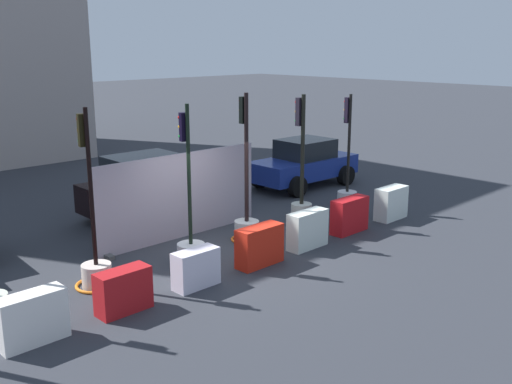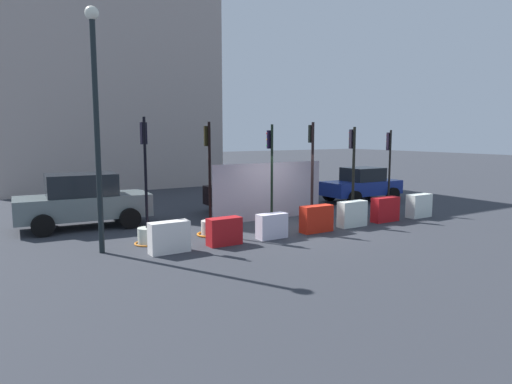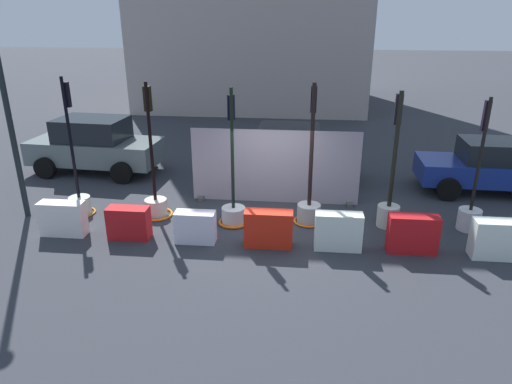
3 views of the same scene
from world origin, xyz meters
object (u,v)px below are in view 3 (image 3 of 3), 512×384
object	(u,v)px
construction_barrier_1	(129,223)
construction_barrier_3	(269,229)
traffic_light_2	(233,205)
construction_barrier_2	(195,227)
traffic_light_5	(471,207)
construction_barrier_6	(496,239)
traffic_light_1	(155,196)
car_blue_estate	(486,167)
traffic_light_4	(390,197)
traffic_light_0	(78,192)
construction_barrier_5	(413,234)
traffic_light_3	(309,201)
construction_barrier_4	(338,231)
car_grey_saloon	(95,145)
car_black_sedan	(294,153)
construction_barrier_0	(63,219)

from	to	relation	value
construction_barrier_1	construction_barrier_3	bearing A→B (deg)	-0.72
traffic_light_2	construction_barrier_2	bearing A→B (deg)	-123.50
traffic_light_5	construction_barrier_6	size ratio (longest dim) A/B	3.25
traffic_light_1	car_blue_estate	distance (m)	9.97
car_blue_estate	construction_barrier_2	bearing A→B (deg)	-152.16
traffic_light_4	traffic_light_0	bearing A→B (deg)	-179.30
traffic_light_5	construction_barrier_2	world-z (taller)	traffic_light_5
car_blue_estate	traffic_light_2	bearing A→B (deg)	-156.86
construction_barrier_5	construction_barrier_6	xyz separation A→B (m)	(1.81, -0.07, -0.00)
traffic_light_1	traffic_light_0	bearing A→B (deg)	-177.21
traffic_light_3	construction_barrier_4	size ratio (longest dim) A/B	3.33
traffic_light_1	traffic_light_2	xyz separation A→B (m)	(2.19, -0.29, -0.07)
traffic_light_3	construction_barrier_4	world-z (taller)	traffic_light_3
traffic_light_1	traffic_light_2	distance (m)	2.21
construction_barrier_1	construction_barrier_6	world-z (taller)	construction_barrier_6
construction_barrier_5	traffic_light_2	bearing A→B (deg)	165.82
car_grey_saloon	construction_barrier_3	bearing A→B (deg)	-37.38
construction_barrier_5	construction_barrier_1	bearing A→B (deg)	-179.86
traffic_light_3	car_grey_saloon	xyz separation A→B (m)	(-7.36, 3.46, 0.34)
traffic_light_2	construction_barrier_4	size ratio (longest dim) A/B	3.24
traffic_light_0	construction_barrier_1	distance (m)	2.30
traffic_light_3	construction_barrier_6	xyz separation A→B (m)	(4.19, -1.45, -0.15)
traffic_light_1	construction_barrier_3	world-z (taller)	traffic_light_1
traffic_light_2	traffic_light_5	world-z (taller)	traffic_light_2
traffic_light_2	car_blue_estate	world-z (taller)	traffic_light_2
traffic_light_5	construction_barrier_3	size ratio (longest dim) A/B	2.97
traffic_light_0	car_grey_saloon	world-z (taller)	traffic_light_0
traffic_light_1	construction_barrier_4	xyz separation A→B (m)	(4.84, -1.43, -0.13)
construction_barrier_4	car_grey_saloon	bearing A→B (deg)	148.77
traffic_light_1	traffic_light_5	world-z (taller)	traffic_light_1
traffic_light_1	construction_barrier_5	bearing A→B (deg)	-11.97
traffic_light_1	construction_barrier_2	size ratio (longest dim) A/B	3.72
traffic_light_0	car_black_sedan	xyz separation A→B (m)	(5.77, 3.51, 0.25)
traffic_light_3	car_blue_estate	world-z (taller)	traffic_light_3
construction_barrier_6	traffic_light_0	bearing A→B (deg)	172.62
construction_barrier_1	construction_barrier_5	world-z (taller)	construction_barrier_5
construction_barrier_0	traffic_light_1	bearing A→B (deg)	35.75
construction_barrier_0	construction_barrier_1	world-z (taller)	construction_barrier_0
traffic_light_2	car_grey_saloon	distance (m)	6.56
traffic_light_5	car_black_sedan	bearing A→B (deg)	143.51
construction_barrier_3	construction_barrier_6	xyz separation A→B (m)	(5.14, -0.01, 0.01)
construction_barrier_3	car_black_sedan	distance (m)	4.89
construction_barrier_6	traffic_light_1	bearing A→B (deg)	170.09
construction_barrier_2	car_blue_estate	distance (m)	9.18
traffic_light_2	traffic_light_3	world-z (taller)	traffic_light_3
traffic_light_1	traffic_light_3	bearing A→B (deg)	-0.14
car_black_sedan	construction_barrier_1	bearing A→B (deg)	-128.87
traffic_light_1	construction_barrier_5	distance (m)	6.69
car_blue_estate	car_grey_saloon	xyz separation A→B (m)	(-12.74, 0.59, 0.14)
traffic_light_2	construction_barrier_1	world-z (taller)	traffic_light_2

